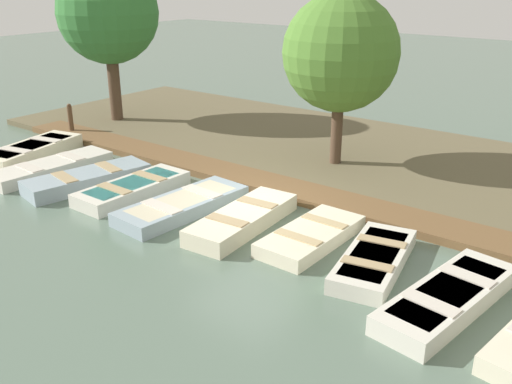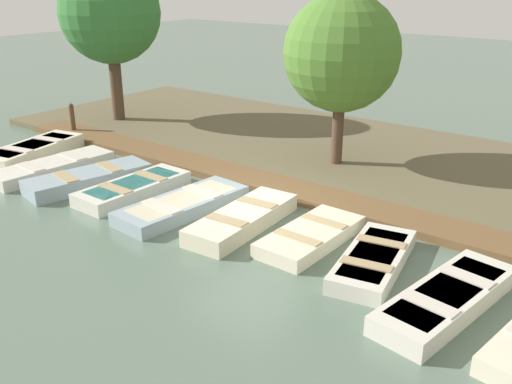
# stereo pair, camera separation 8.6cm
# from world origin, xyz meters

# --- Properties ---
(ground_plane) EXTENTS (80.00, 80.00, 0.00)m
(ground_plane) POSITION_xyz_m (0.00, 0.00, 0.00)
(ground_plane) COLOR #566B5B
(shore_bank) EXTENTS (8.00, 24.00, 0.19)m
(shore_bank) POSITION_xyz_m (-5.00, 0.00, 0.09)
(shore_bank) COLOR brown
(shore_bank) RESTS_ON ground_plane
(dock_walkway) EXTENTS (1.16, 20.63, 0.19)m
(dock_walkway) POSITION_xyz_m (-1.53, 0.00, 0.09)
(dock_walkway) COLOR brown
(dock_walkway) RESTS_ON ground_plane
(rowboat_0) EXTENTS (3.34, 1.80, 0.44)m
(rowboat_0) POSITION_xyz_m (0.75, -7.69, 0.22)
(rowboat_0) COLOR beige
(rowboat_0) RESTS_ON ground_plane
(rowboat_1) EXTENTS (3.43, 1.25, 0.36)m
(rowboat_1) POSITION_xyz_m (1.21, -6.02, 0.18)
(rowboat_1) COLOR beige
(rowboat_1) RESTS_ON ground_plane
(rowboat_2) EXTENTS (3.35, 1.68, 0.41)m
(rowboat_2) POSITION_xyz_m (1.23, -4.39, 0.20)
(rowboat_2) COLOR #8C9EA8
(rowboat_2) RESTS_ON ground_plane
(rowboat_3) EXTENTS (2.99, 1.16, 0.36)m
(rowboat_3) POSITION_xyz_m (0.95, -2.97, 0.18)
(rowboat_3) COLOR beige
(rowboat_3) RESTS_ON ground_plane
(rowboat_4) EXTENTS (3.36, 1.43, 0.34)m
(rowboat_4) POSITION_xyz_m (0.96, -1.23, 0.17)
(rowboat_4) COLOR #8C9EA8
(rowboat_4) RESTS_ON ground_plane
(rowboat_5) EXTENTS (3.11, 1.22, 0.40)m
(rowboat_5) POSITION_xyz_m (0.79, 0.42, 0.20)
(rowboat_5) COLOR beige
(rowboat_5) RESTS_ON ground_plane
(rowboat_6) EXTENTS (2.62, 1.16, 0.33)m
(rowboat_6) POSITION_xyz_m (0.53, 2.02, 0.16)
(rowboat_6) COLOR beige
(rowboat_6) RESTS_ON ground_plane
(rowboat_7) EXTENTS (2.84, 1.51, 0.34)m
(rowboat_7) POSITION_xyz_m (0.71, 3.54, 0.17)
(rowboat_7) COLOR beige
(rowboat_7) RESTS_ON ground_plane
(rowboat_8) EXTENTS (3.35, 1.47, 0.38)m
(rowboat_8) POSITION_xyz_m (1.23, 5.14, 0.19)
(rowboat_8) COLOR beige
(rowboat_8) RESTS_ON ground_plane
(mooring_post_near) EXTENTS (0.16, 0.16, 1.10)m
(mooring_post_near) POSITION_xyz_m (-1.53, -8.85, 0.56)
(mooring_post_near) COLOR brown
(mooring_post_near) RESTS_ON ground_plane
(park_tree_far_left) EXTENTS (3.46, 3.46, 5.65)m
(park_tree_far_left) POSITION_xyz_m (-3.48, -8.81, 3.89)
(park_tree_far_left) COLOR #4C3828
(park_tree_far_left) RESTS_ON ground_plane
(park_tree_left) EXTENTS (3.12, 3.12, 4.80)m
(park_tree_left) POSITION_xyz_m (-3.90, 0.05, 3.22)
(park_tree_left) COLOR #4C3828
(park_tree_left) RESTS_ON ground_plane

